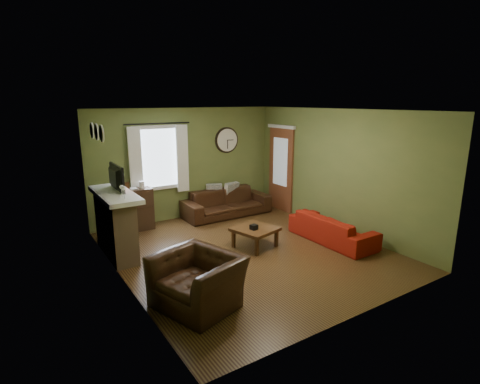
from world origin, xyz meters
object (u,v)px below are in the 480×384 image
sofa_brown (227,203)px  coffee_table (255,237)px  sofa_red (332,228)px  bookshelf (135,210)px  armchair (198,281)px

sofa_brown → coffee_table: 2.16m
sofa_red → coffee_table: bearing=68.8°
sofa_brown → sofa_red: size_ratio=1.17×
coffee_table → bookshelf: bearing=126.7°
sofa_brown → sofa_red: (0.88, -2.65, -0.05)m
bookshelf → coffee_table: (1.64, -2.20, -0.26)m
bookshelf → coffee_table: bookshelf is taller
sofa_brown → coffee_table: sofa_brown is taller
sofa_red → armchair: (-3.36, -0.72, 0.09)m
sofa_brown → armchair: (-2.47, -3.37, 0.04)m
bookshelf → armchair: (-0.23, -3.50, -0.10)m
sofa_red → bookshelf: bearing=48.4°
sofa_red → armchair: size_ratio=1.66×
coffee_table → armchair: bearing=-145.3°
coffee_table → sofa_brown: bearing=73.9°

